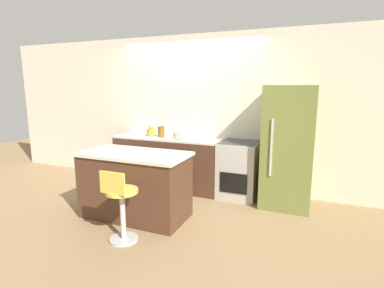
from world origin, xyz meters
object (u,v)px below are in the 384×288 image
at_px(refrigerator, 288,147).
at_px(mixing_bowl, 180,135).
at_px(stool_chair, 121,205).
at_px(kettle, 151,132).
at_px(oven_range, 238,169).

bearing_deg(refrigerator, mixing_bowl, 179.35).
distance_m(refrigerator, stool_chair, 2.49).
height_order(kettle, mixing_bowl, kettle).
bearing_deg(oven_range, stool_chair, -114.43).
bearing_deg(kettle, refrigerator, -0.49).
bearing_deg(stool_chair, mixing_bowl, 93.84).
xyz_separation_m(oven_range, refrigerator, (0.74, -0.06, 0.43)).
distance_m(refrigerator, kettle, 2.29).
xyz_separation_m(oven_range, kettle, (-1.55, -0.04, 0.52)).
distance_m(refrigerator, mixing_bowl, 1.73).
distance_m(oven_range, kettle, 1.64).
xyz_separation_m(refrigerator, stool_chair, (-1.60, -1.85, -0.45)).
height_order(oven_range, refrigerator, refrigerator).
height_order(oven_range, kettle, kettle).
xyz_separation_m(stool_chair, kettle, (-0.69, 1.87, 0.54)).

